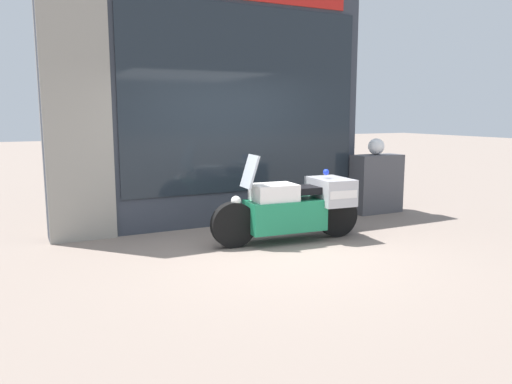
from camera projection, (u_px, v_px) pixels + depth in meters
The scene contains 6 objects.
ground_plane at pixel (276, 253), 6.56m from camera, with size 60.00×60.00×0.00m, color gray.
shop_building at pixel (194, 103), 7.84m from camera, with size 5.25×0.55×3.94m.
window_display at pixel (238, 194), 8.45m from camera, with size 3.88×0.30×1.94m.
paramedic_motorcycle at pixel (297, 205), 7.11m from camera, with size 2.26×0.76×1.26m.
utility_cabinet at pixel (376, 184), 9.16m from camera, with size 0.93×0.43×1.06m, color #4C4C51.
white_helmet at pixel (376, 147), 9.09m from camera, with size 0.30×0.30×0.30m, color white.
Camera 1 is at (-3.07, -5.57, 1.82)m, focal length 35.00 mm.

